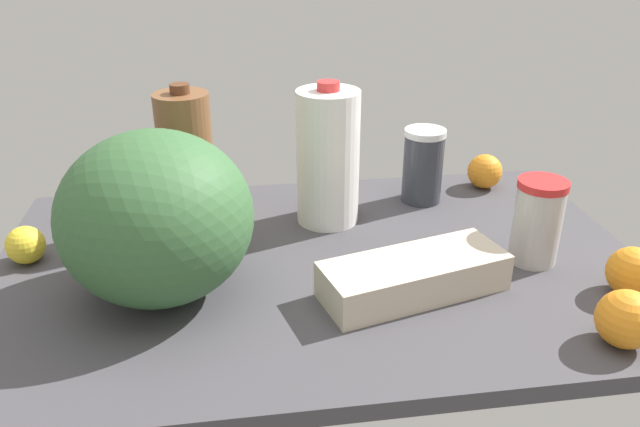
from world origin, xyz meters
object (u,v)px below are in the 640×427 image
(lemon_near_front, at_px, (168,187))
(orange_far_back, at_px, (632,272))
(watermelon, at_px, (156,218))
(orange_loose, at_px, (626,319))
(shaker_bottle, at_px, (423,165))
(milk_jug, at_px, (328,157))
(chocolate_milk_jug, at_px, (187,162))
(orange_by_jug, at_px, (485,171))
(lemon_beside_bowl, at_px, (26,245))
(tumbler_cup, at_px, (537,221))
(egg_carton, at_px, (414,276))

(lemon_near_front, bearing_deg, orange_far_back, -31.52)
(watermelon, relative_size, orange_loose, 3.55)
(shaker_bottle, xyz_separation_m, milk_jug, (-0.22, -0.07, 0.06))
(chocolate_milk_jug, relative_size, milk_jug, 1.01)
(lemon_near_front, bearing_deg, shaker_bottle, -6.60)
(orange_by_jug, xyz_separation_m, lemon_beside_bowl, (-0.97, -0.21, -0.00))
(shaker_bottle, height_order, chocolate_milk_jug, chocolate_milk_jug)
(milk_jug, distance_m, lemon_near_front, 0.38)
(shaker_bottle, distance_m, orange_far_back, 0.49)
(shaker_bottle, relative_size, chocolate_milk_jug, 0.56)
(orange_by_jug, relative_size, lemon_beside_bowl, 1.14)
(orange_loose, bearing_deg, milk_jug, 127.53)
(watermelon, xyz_separation_m, lemon_beside_bowl, (-0.26, 0.14, -0.11))
(tumbler_cup, distance_m, milk_jug, 0.42)
(lemon_near_front, distance_m, orange_far_back, 0.94)
(chocolate_milk_jug, xyz_separation_m, milk_jug, (0.28, -0.01, -0.00))
(orange_far_back, bearing_deg, egg_carton, 171.01)
(chocolate_milk_jug, xyz_separation_m, orange_far_back, (0.74, -0.37, -0.10))
(orange_far_back, bearing_deg, orange_by_jug, 98.42)
(milk_jug, relative_size, lemon_near_front, 3.79)
(tumbler_cup, bearing_deg, egg_carton, -163.24)
(shaker_bottle, bearing_deg, egg_carton, -108.48)
(chocolate_milk_jug, distance_m, lemon_beside_bowl, 0.33)
(milk_jug, relative_size, lemon_beside_bowl, 4.18)
(shaker_bottle, xyz_separation_m, watermelon, (-0.54, -0.31, 0.06))
(watermelon, height_order, milk_jug, milk_jug)
(shaker_bottle, distance_m, lemon_beside_bowl, 0.82)
(orange_by_jug, bearing_deg, orange_far_back, -81.58)
(tumbler_cup, bearing_deg, orange_by_jug, 83.15)
(orange_loose, bearing_deg, orange_by_jug, 88.04)
(milk_jug, bearing_deg, orange_by_jug, 16.69)
(egg_carton, distance_m, lemon_beside_bowl, 0.71)
(shaker_bottle, height_order, milk_jug, milk_jug)
(lemon_beside_bowl, bearing_deg, orange_far_back, -14.08)
(watermelon, distance_m, milk_jug, 0.40)
(milk_jug, relative_size, orange_loose, 3.33)
(lemon_beside_bowl, bearing_deg, tumbler_cup, -7.87)
(tumbler_cup, relative_size, milk_jug, 0.54)
(orange_loose, bearing_deg, watermelon, 160.59)
(tumbler_cup, bearing_deg, orange_far_back, -49.90)
(orange_by_jug, bearing_deg, lemon_beside_bowl, -167.54)
(shaker_bottle, distance_m, milk_jug, 0.24)
(shaker_bottle, distance_m, egg_carton, 0.39)
(egg_carton, height_order, orange_far_back, orange_far_back)
(egg_carton, xyz_separation_m, lemon_near_front, (-0.44, 0.43, 0.01))
(lemon_near_front, bearing_deg, watermelon, -87.16)
(egg_carton, distance_m, orange_by_jug, 0.51)
(shaker_bottle, height_order, orange_by_jug, shaker_bottle)
(orange_by_jug, distance_m, lemon_beside_bowl, 0.99)
(tumbler_cup, distance_m, watermelon, 0.67)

